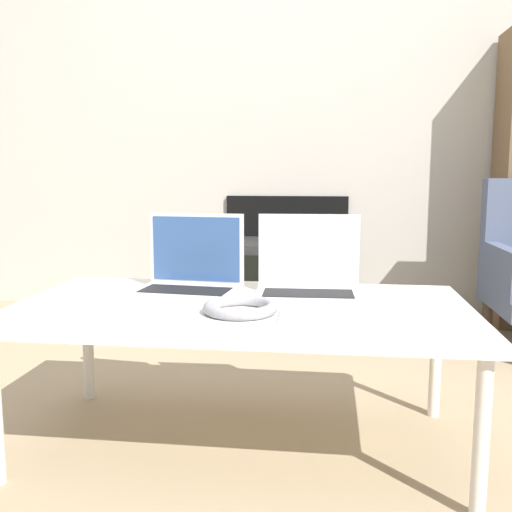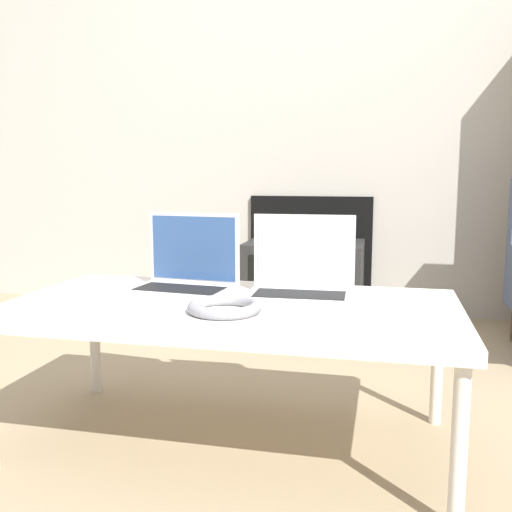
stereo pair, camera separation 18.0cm
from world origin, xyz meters
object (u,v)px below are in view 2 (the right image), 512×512
(phone, at_px, (275,316))
(laptop_left, at_px, (185,274))
(headphones, at_px, (225,307))
(laptop_right, at_px, (301,279))
(tv, at_px, (304,281))

(phone, bearing_deg, laptop_left, 142.18)
(laptop_left, xyz_separation_m, headphones, (0.19, -0.23, -0.04))
(laptop_right, bearing_deg, phone, -98.36)
(phone, bearing_deg, laptop_right, 83.65)
(headphones, distance_m, phone, 0.14)
(headphones, height_order, phone, headphones)
(headphones, xyz_separation_m, phone, (0.14, -0.02, -0.01))
(headphones, relative_size, phone, 1.42)
(laptop_right, xyz_separation_m, headphones, (-0.16, -0.23, -0.04))
(laptop_left, distance_m, laptop_right, 0.35)
(laptop_right, bearing_deg, laptop_left, 178.03)
(laptop_right, height_order, headphones, laptop_right)
(headphones, relative_size, tv, 0.32)
(laptop_left, xyz_separation_m, laptop_right, (0.35, 0.00, 0.00))
(laptop_left, distance_m, phone, 0.41)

